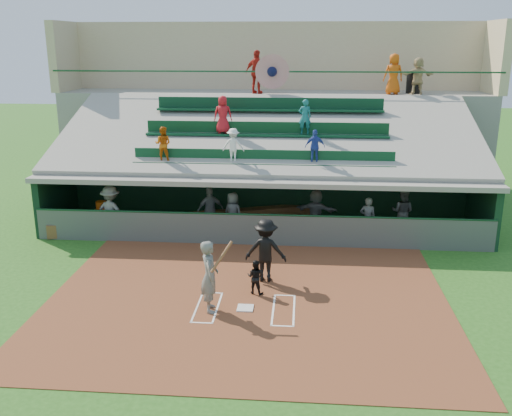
# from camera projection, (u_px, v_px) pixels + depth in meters

# --- Properties ---
(ground) EXTENTS (100.00, 100.00, 0.00)m
(ground) POSITION_uv_depth(u_px,v_px,m) (245.00, 309.00, 15.23)
(ground) COLOR #255919
(ground) RESTS_ON ground
(dirt_slab) EXTENTS (11.00, 9.00, 0.02)m
(dirt_slab) POSITION_uv_depth(u_px,v_px,m) (247.00, 301.00, 15.70)
(dirt_slab) COLOR brown
(dirt_slab) RESTS_ON ground
(home_plate) EXTENTS (0.43, 0.43, 0.03)m
(home_plate) POSITION_uv_depth(u_px,v_px,m) (245.00, 308.00, 15.22)
(home_plate) COLOR silver
(home_plate) RESTS_ON dirt_slab
(batters_box_chalk) EXTENTS (2.65, 1.85, 0.01)m
(batters_box_chalk) POSITION_uv_depth(u_px,v_px,m) (245.00, 308.00, 15.22)
(batters_box_chalk) COLOR white
(batters_box_chalk) RESTS_ON dirt_slab
(dugout_floor) EXTENTS (16.00, 3.50, 0.04)m
(dugout_floor) POSITION_uv_depth(u_px,v_px,m) (263.00, 229.00, 21.68)
(dugout_floor) COLOR gray
(dugout_floor) RESTS_ON ground
(concourse_slab) EXTENTS (20.00, 3.00, 4.60)m
(concourse_slab) POSITION_uv_depth(u_px,v_px,m) (273.00, 140.00, 27.49)
(concourse_slab) COLOR gray
(concourse_slab) RESTS_ON ground
(grandstand) EXTENTS (20.40, 10.40, 7.80)m
(grandstand) POSITION_uv_depth(u_px,v_px,m) (269.00, 152.00, 24.65)
(grandstand) COLOR #535853
(grandstand) RESTS_ON ground
(batter_at_plate) EXTENTS (0.94, 0.82, 1.95)m
(batter_at_plate) POSITION_uv_depth(u_px,v_px,m) (210.00, 276.00, 14.87)
(batter_at_plate) COLOR #5C5F5A
(batter_at_plate) RESTS_ON dirt_slab
(catcher) EXTENTS (0.56, 0.49, 0.99)m
(catcher) POSITION_uv_depth(u_px,v_px,m) (255.00, 277.00, 16.02)
(catcher) COLOR black
(catcher) RESTS_ON dirt_slab
(home_umpire) EXTENTS (1.26, 0.77, 1.90)m
(home_umpire) POSITION_uv_depth(u_px,v_px,m) (266.00, 250.00, 16.77)
(home_umpire) COLOR black
(home_umpire) RESTS_ON dirt_slab
(dugout_bench) EXTENTS (15.61, 6.06, 0.49)m
(dugout_bench) POSITION_uv_depth(u_px,v_px,m) (265.00, 214.00, 22.69)
(dugout_bench) COLOR brown
(dugout_bench) RESTS_ON dugout_floor
(white_table) EXTENTS (0.92, 0.79, 0.68)m
(white_table) POSITION_uv_depth(u_px,v_px,m) (101.00, 220.00, 21.56)
(white_table) COLOR white
(white_table) RESTS_ON dugout_floor
(water_cooler) EXTENTS (0.40, 0.40, 0.40)m
(water_cooler) POSITION_uv_depth(u_px,v_px,m) (101.00, 206.00, 21.42)
(water_cooler) COLOR #CE4F0C
(water_cooler) RESTS_ON white_table
(dugout_player_a) EXTENTS (1.34, 0.94, 1.89)m
(dugout_player_a) POSITION_uv_depth(u_px,v_px,m) (111.00, 212.00, 20.51)
(dugout_player_a) COLOR #5A5D57
(dugout_player_a) RESTS_ON dugout_floor
(dugout_player_b) EXTENTS (1.08, 0.85, 1.72)m
(dugout_player_b) POSITION_uv_depth(u_px,v_px,m) (210.00, 210.00, 21.04)
(dugout_player_b) COLOR #62645F
(dugout_player_b) RESTS_ON dugout_floor
(dugout_player_c) EXTENTS (0.90, 0.80, 1.55)m
(dugout_player_c) POSITION_uv_depth(u_px,v_px,m) (233.00, 213.00, 20.93)
(dugout_player_c) COLOR #5D605A
(dugout_player_c) RESTS_ON dugout_floor
(dugout_player_d) EXTENTS (1.62, 0.82, 1.68)m
(dugout_player_d) POSITION_uv_depth(u_px,v_px,m) (316.00, 212.00, 20.90)
(dugout_player_d) COLOR #555853
(dugout_player_d) RESTS_ON dugout_floor
(dugout_player_e) EXTENTS (0.65, 0.51, 1.56)m
(dugout_player_e) POSITION_uv_depth(u_px,v_px,m) (368.00, 219.00, 20.27)
(dugout_player_e) COLOR #5C5E59
(dugout_player_e) RESTS_ON dugout_floor
(dugout_player_f) EXTENTS (0.98, 0.88, 1.66)m
(dugout_player_f) POSITION_uv_depth(u_px,v_px,m) (402.00, 212.00, 20.92)
(dugout_player_f) COLOR #525450
(dugout_player_f) RESTS_ON dugout_floor
(trash_bin) EXTENTS (0.65, 0.65, 0.98)m
(trash_bin) POSITION_uv_depth(u_px,v_px,m) (414.00, 82.00, 25.91)
(trash_bin) COLOR black
(trash_bin) RESTS_ON concourse_slab
(concourse_staff_a) EXTENTS (1.22, 0.85, 1.92)m
(concourse_staff_a) POSITION_uv_depth(u_px,v_px,m) (257.00, 72.00, 25.59)
(concourse_staff_a) COLOR #B31E14
(concourse_staff_a) RESTS_ON concourse_slab
(concourse_staff_b) EXTENTS (0.94, 0.68, 1.78)m
(concourse_staff_b) POSITION_uv_depth(u_px,v_px,m) (393.00, 74.00, 25.26)
(concourse_staff_b) COLOR #C84E0B
(concourse_staff_b) RESTS_ON concourse_slab
(concourse_staff_c) EXTENTS (1.56, 0.68, 1.62)m
(concourse_staff_c) POSITION_uv_depth(u_px,v_px,m) (418.00, 76.00, 25.26)
(concourse_staff_c) COLOR tan
(concourse_staff_c) RESTS_ON concourse_slab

